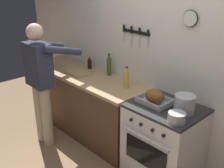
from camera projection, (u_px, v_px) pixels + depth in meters
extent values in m
cube|color=white|center=(172.00, 59.00, 3.10)|extent=(6.00, 0.10, 2.60)
cube|color=black|center=(136.00, 32.00, 3.32)|extent=(0.43, 0.02, 0.04)
cube|color=silver|center=(124.00, 36.00, 3.48)|extent=(0.02, 0.00, 0.12)
cube|color=black|center=(124.00, 28.00, 3.44)|extent=(0.02, 0.02, 0.09)
cube|color=silver|center=(131.00, 40.00, 3.40)|extent=(0.02, 0.00, 0.18)
cube|color=black|center=(131.00, 30.00, 3.35)|extent=(0.02, 0.02, 0.09)
cube|color=silver|center=(139.00, 41.00, 3.30)|extent=(0.01, 0.00, 0.16)
cube|color=black|center=(139.00, 31.00, 3.26)|extent=(0.02, 0.02, 0.08)
cube|color=silver|center=(147.00, 42.00, 3.21)|extent=(0.02, 0.00, 0.14)
cube|color=black|center=(148.00, 33.00, 3.17)|extent=(0.02, 0.02, 0.08)
cylinder|color=white|center=(190.00, 18.00, 2.73)|extent=(0.16, 0.02, 0.16)
torus|color=black|center=(190.00, 18.00, 2.73)|extent=(0.17, 0.02, 0.17)
cube|color=brown|center=(85.00, 104.00, 4.01)|extent=(2.00, 0.62, 0.86)
cube|color=tan|center=(84.00, 75.00, 3.84)|extent=(2.03, 0.65, 0.04)
cube|color=white|center=(163.00, 144.00, 3.05)|extent=(0.76, 0.62, 0.87)
cube|color=black|center=(145.00, 155.00, 2.84)|extent=(0.53, 0.01, 0.28)
cube|color=#2D2D2D|center=(166.00, 108.00, 2.88)|extent=(0.76, 0.62, 0.03)
cylinder|color=black|center=(131.00, 120.00, 2.86)|extent=(0.04, 0.02, 0.04)
cylinder|color=black|center=(141.00, 125.00, 2.77)|extent=(0.04, 0.02, 0.04)
cylinder|color=black|center=(152.00, 130.00, 2.66)|extent=(0.04, 0.02, 0.04)
cylinder|color=black|center=(163.00, 136.00, 2.57)|extent=(0.04, 0.02, 0.04)
cylinder|color=silver|center=(144.00, 139.00, 2.74)|extent=(0.61, 0.02, 0.02)
cylinder|color=#C6B793|center=(40.00, 112.00, 3.76)|extent=(0.14, 0.14, 0.86)
cylinder|color=#C6B793|center=(47.00, 117.00, 3.64)|extent=(0.14, 0.14, 0.86)
cube|color=#2D3347|center=(38.00, 65.00, 3.43)|extent=(0.38, 0.22, 0.56)
sphere|color=beige|center=(35.00, 32.00, 3.28)|extent=(0.21, 0.21, 0.21)
cylinder|color=#2D3347|center=(45.00, 45.00, 3.66)|extent=(0.09, 0.55, 0.22)
cylinder|color=#2D3347|center=(63.00, 51.00, 3.38)|extent=(0.09, 0.55, 0.22)
cube|color=#B7B7BC|center=(154.00, 103.00, 2.94)|extent=(0.34, 0.25, 0.01)
cube|color=#B7B7BC|center=(147.00, 104.00, 2.85)|extent=(0.34, 0.01, 0.05)
cube|color=#B7B7BC|center=(161.00, 97.00, 3.01)|extent=(0.34, 0.01, 0.05)
cube|color=#B7B7BC|center=(142.00, 95.00, 3.05)|extent=(0.01, 0.25, 0.05)
cube|color=#B7B7BC|center=(167.00, 105.00, 2.82)|extent=(0.01, 0.25, 0.05)
ellipsoid|color=brown|center=(155.00, 96.00, 2.91)|extent=(0.23, 0.16, 0.15)
cylinder|color=#B7B7BC|center=(185.00, 104.00, 2.72)|extent=(0.21, 0.21, 0.19)
cylinder|color=#B7B7BC|center=(177.00, 118.00, 2.55)|extent=(0.17, 0.17, 0.10)
cube|color=tan|center=(78.00, 73.00, 3.83)|extent=(0.36, 0.24, 0.02)
cylinder|color=black|center=(90.00, 64.00, 4.01)|extent=(0.06, 0.06, 0.13)
cylinder|color=black|center=(89.00, 59.00, 3.98)|extent=(0.03, 0.03, 0.03)
cylinder|color=#B21919|center=(89.00, 58.00, 3.97)|extent=(0.03, 0.03, 0.01)
cylinder|color=#385623|center=(109.00, 67.00, 3.73)|extent=(0.06, 0.06, 0.24)
cylinder|color=#385623|center=(109.00, 57.00, 3.68)|extent=(0.03, 0.03, 0.05)
cylinder|color=black|center=(109.00, 54.00, 3.67)|extent=(0.03, 0.03, 0.01)
cylinder|color=gold|center=(126.00, 80.00, 3.32)|extent=(0.07, 0.07, 0.21)
cylinder|color=gold|center=(127.00, 70.00, 3.27)|extent=(0.03, 0.03, 0.05)
cylinder|color=black|center=(127.00, 67.00, 3.26)|extent=(0.03, 0.03, 0.01)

